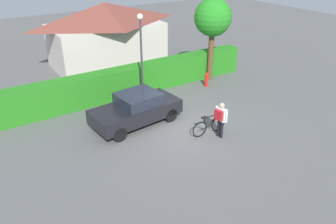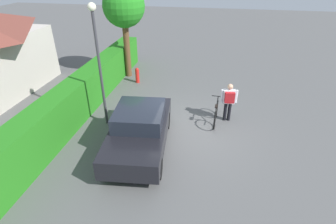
% 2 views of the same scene
% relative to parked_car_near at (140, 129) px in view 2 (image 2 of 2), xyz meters
% --- Properties ---
extents(ground_plane, '(60.00, 60.00, 0.00)m').
position_rel_parked_car_near_xyz_m(ground_plane, '(1.38, -1.46, -0.75)').
color(ground_plane, '#565656').
extents(hedge_row, '(14.39, 0.90, 1.55)m').
position_rel_parked_car_near_xyz_m(hedge_row, '(1.38, 3.08, 0.03)').
color(hedge_row, '#24781B').
rests_on(hedge_row, ground).
extents(parked_car_near, '(4.14, 2.15, 1.46)m').
position_rel_parked_car_near_xyz_m(parked_car_near, '(0.00, 0.00, 0.00)').
color(parked_car_near, black).
rests_on(parked_car_near, ground).
extents(bicycle, '(1.68, 0.50, 0.92)m').
position_rel_parked_car_near_xyz_m(bicycle, '(2.16, -2.47, -0.36)').
color(bicycle, black).
rests_on(bicycle, ground).
extents(person_rider, '(0.39, 0.64, 1.58)m').
position_rel_parked_car_near_xyz_m(person_rider, '(2.36, -2.91, 0.20)').
color(person_rider, black).
rests_on(person_rider, ground).
extents(street_lamp, '(0.28, 0.28, 4.48)m').
position_rel_parked_car_near_xyz_m(street_lamp, '(1.29, 1.75, 2.12)').
color(street_lamp, '#38383D').
rests_on(street_lamp, ground).
extents(tree_kerbside, '(2.10, 2.10, 4.71)m').
position_rel_parked_car_near_xyz_m(tree_kerbside, '(6.22, 2.45, 2.85)').
color(tree_kerbside, brown).
rests_on(tree_kerbside, ground).
extents(fire_hydrant, '(0.20, 0.20, 0.81)m').
position_rel_parked_car_near_xyz_m(fire_hydrant, '(5.39, 1.70, -0.34)').
color(fire_hydrant, red).
rests_on(fire_hydrant, ground).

